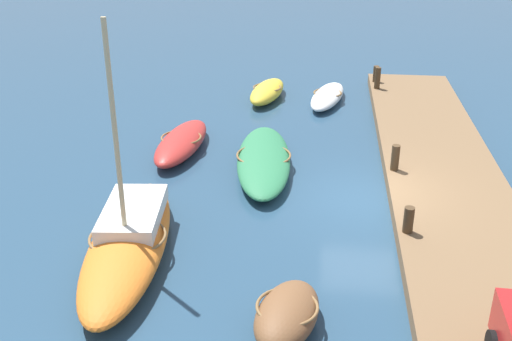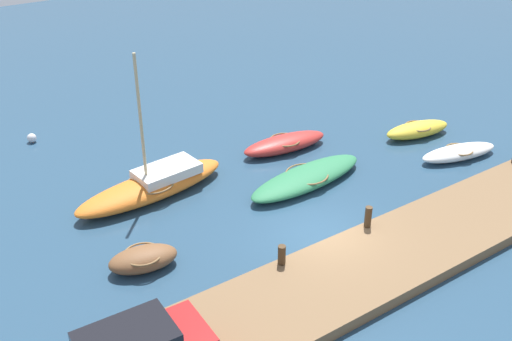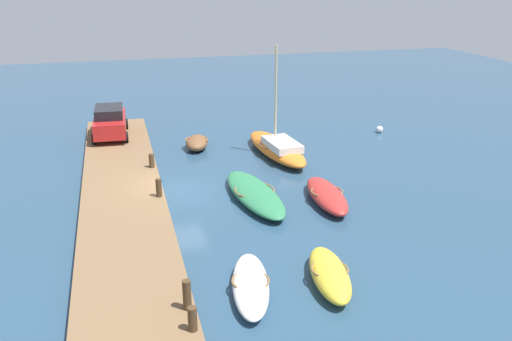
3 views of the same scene
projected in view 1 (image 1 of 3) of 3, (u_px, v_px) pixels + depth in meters
name	position (u px, v px, depth m)	size (l,w,h in m)	color
ground_plane	(366.00, 200.00, 18.53)	(84.00, 84.00, 0.00)	navy
dock_platform	(451.00, 198.00, 18.19)	(25.01, 3.62, 0.42)	brown
sailboat_orange	(129.00, 239.00, 15.52)	(6.88, 2.55, 6.11)	orange
dinghy_brown	(287.00, 314.00, 12.96)	(2.57, 1.73, 0.76)	brown
motorboat_green	(264.00, 160.00, 20.48)	(6.07, 2.31, 0.63)	#2D7A4C
rowboat_red	(181.00, 142.00, 21.78)	(4.41, 1.72, 0.70)	#B72D28
rowboat_white	(327.00, 96.00, 26.80)	(4.08, 1.95, 0.57)	white
rowboat_yellow	(267.00, 91.00, 27.19)	(3.68, 1.77, 0.71)	gold
mooring_post_west	(409.00, 220.00, 15.85)	(0.27, 0.27, 0.71)	#47331E
mooring_post_mid_west	(395.00, 158.00, 19.34)	(0.26, 0.26, 0.83)	#47331E
mooring_post_mid_east	(378.00, 78.00, 27.20)	(0.25, 0.25, 0.95)	#47331E
mooring_post_east	(376.00, 74.00, 28.19)	(0.26, 0.26, 0.73)	#47331E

